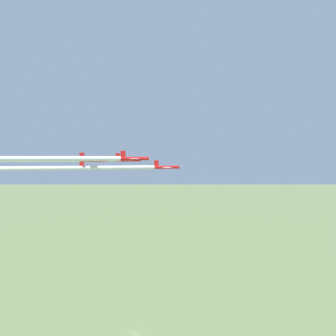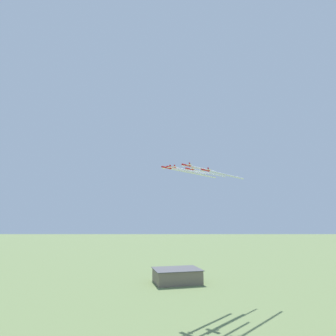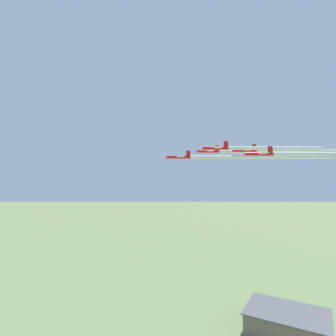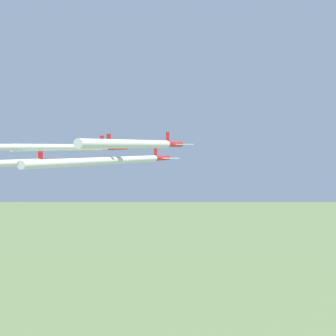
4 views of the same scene
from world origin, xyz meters
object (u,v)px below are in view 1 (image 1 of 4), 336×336
jet_2 (134,158)px  jet_4 (92,160)px  jet_3 (91,167)px  jet_0 (166,167)px  jet_1 (127,160)px

jet_2 → jet_4: size_ratio=1.00×
jet_2 → jet_4: 13.04m
jet_2 → jet_3: size_ratio=1.00×
jet_0 → jet_1: jet_1 is taller
jet_0 → jet_2: 13.33m
jet_0 → jet_3: size_ratio=1.00×
jet_3 → jet_0: bearing=59.5°
jet_0 → jet_4: (-19.09, -11.84, 2.31)m
jet_4 → jet_1: bearing=120.5°
jet_1 → jet_3: jet_1 is taller
jet_0 → jet_1: bearing=-120.5°
jet_0 → jet_2: jet_2 is taller
jet_0 → jet_4: 22.58m
jet_2 → jet_0: bearing=120.5°
jet_2 → jet_3: 22.99m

